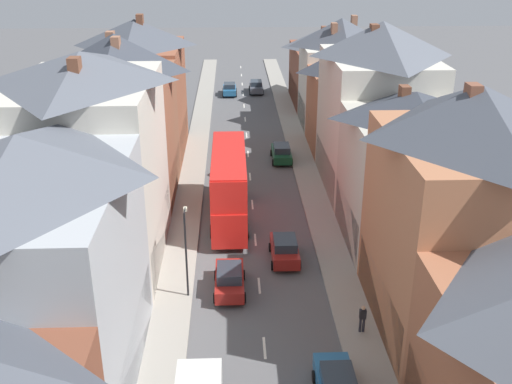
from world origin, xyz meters
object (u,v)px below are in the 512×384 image
Objects in this scene: double_decker_bus_lead at (229,185)px; street_lamp at (186,248)px; car_parked_left_b at (281,153)px; car_near_blue at (230,279)px; car_parked_right_a at (285,249)px; car_near_silver at (256,87)px; pedestrian_mid_left at (363,317)px; car_mid_black at (230,89)px.

street_lamp is (-2.44, -10.31, 0.43)m from double_decker_bus_lead.
car_near_blue is at bearing -102.30° from car_parked_left_b.
car_parked_right_a is at bearing -60.40° from double_decker_bus_lead.
car_near_blue is at bearing -94.17° from car_near_silver.
car_parked_right_a is 8.74m from pedestrian_mid_left.
car_parked_right_a is at bearing -85.39° from car_mid_black.
car_parked_left_b is at bearing -79.22° from car_mid_black.
car_near_blue is 49.45m from car_near_silver.
car_mid_black is 53.16m from pedestrian_mid_left.
car_parked_right_a is 0.94× the size of car_mid_black.
street_lamp reaches higher than car_parked_right_a.
car_near_blue is 0.99× the size of car_mid_black.
street_lamp is at bearing -103.32° from double_decker_bus_lead.
double_decker_bus_lead is 10.09m from car_near_blue.
double_decker_bus_lead is 7.57m from car_parked_right_a.
car_near_silver is at bearing 93.69° from pedestrian_mid_left.
street_lamp is at bearing -146.79° from car_parked_right_a.
car_mid_black is (-3.60, 44.67, -0.04)m from car_parked_right_a.
car_mid_black is at bearing 97.64° from pedestrian_mid_left.
car_mid_black is at bearing 90.00° from car_near_blue.
double_decker_bus_lead is 16.12m from pedestrian_mid_left.
car_parked_left_b is (4.90, 22.48, -0.02)m from car_near_blue.
street_lamp reaches higher than car_near_blue.
car_parked_right_a is at bearing 44.51° from car_near_blue.
car_parked_right_a is 2.42× the size of pedestrian_mid_left.
car_parked_right_a is 44.81m from car_mid_black.
street_lamp reaches higher than pedestrian_mid_left.
double_decker_bus_lead is at bearing 119.60° from car_parked_right_a.
car_mid_black is at bearing -162.82° from car_near_silver.
car_near_blue reaches higher than car_parked_left_b.
pedestrian_mid_left is at bearing -86.31° from car_near_silver.
car_mid_black is 26.19m from car_parked_left_b.
car_parked_right_a reaches higher than car_mid_black.
car_parked_right_a reaches higher than car_near_blue.
car_parked_left_b is at bearing 77.70° from car_near_blue.
street_lamp is (-9.52, 4.06, 2.21)m from pedestrian_mid_left.
double_decker_bus_lead is at bearing -95.23° from car_near_silver.
car_mid_black is 0.75× the size of street_lamp.
street_lamp is (-6.05, -49.74, 2.40)m from car_near_silver.
car_parked_left_b is (1.30, 18.94, -0.03)m from car_parked_right_a.
car_mid_black is 2.57× the size of pedestrian_mid_left.
car_mid_black is at bearing 94.61° from car_parked_right_a.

